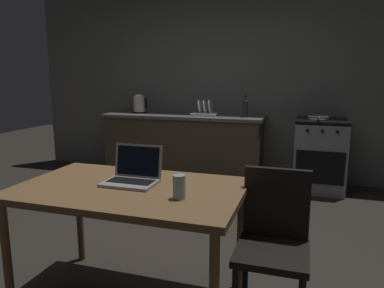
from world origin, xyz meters
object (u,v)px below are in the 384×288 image
frying_pan (318,117)px  dish_rack (205,112)px  stove_oven (320,155)px  bottle (245,107)px  chair (274,236)px  laptop (133,176)px  electric_kettle (139,104)px  drinking_glass (179,187)px  dining_table (130,198)px

frying_pan → dish_rack: bearing=178.9°
stove_oven → bottle: 1.09m
chair → laptop: bearing=-165.0°
stove_oven → electric_kettle: size_ratio=3.46×
stove_oven → electric_kettle: electric_kettle is taller
drinking_glass → dining_table: bearing=162.6°
stove_oven → dish_rack: bearing=179.9°
stove_oven → frying_pan: bearing=-150.9°
laptop → electric_kettle: electric_kettle is taller
dish_rack → bottle: bearing=-5.3°
chair → frying_pan: frying_pan is taller
stove_oven → dining_table: stove_oven is taller
stove_oven → chair: (-0.31, -2.66, 0.07)m
laptop → bottle: (0.25, 2.65, 0.21)m
dish_rack → frying_pan: bearing=-1.1°
stove_oven → frying_pan: frying_pan is taller
laptop → drinking_glass: size_ratio=2.45×
bottle → dish_rack: bearing=174.7°
dish_rack → electric_kettle: bearing=180.0°
stove_oven → dining_table: bearing=-112.8°
drinking_glass → dish_rack: (-0.66, 2.89, 0.11)m
drinking_glass → frying_pan: bearing=75.1°
dining_table → drinking_glass: size_ratio=10.36×
frying_pan → dish_rack: (-1.42, 0.03, 0.02)m
stove_oven → frying_pan: 0.47m
bottle → frying_pan: 0.89m
chair → bottle: 2.73m
dining_table → bottle: size_ratio=4.94×
electric_kettle → dish_rack: 0.96m
dining_table → chair: chair is taller
chair → stove_oven: bearing=96.4°
dining_table → dish_rack: bearing=96.2°
electric_kettle → laptop: bearing=-65.3°
stove_oven → dining_table: (-1.16, -2.77, 0.24)m
bottle → frying_pan: bottle is taller
electric_kettle → drinking_glass: size_ratio=1.94×
frying_pan → stove_oven: bearing=29.1°
dining_table → frying_pan: (1.12, 2.75, 0.22)m
chair → electric_kettle: 3.43m
dining_table → chair: bearing=7.1°
electric_kettle → frying_pan: bearing=-0.7°
dining_table → electric_kettle: 3.06m
drinking_glass → chair: bearing=23.9°
chair → electric_kettle: size_ratio=3.47×
laptop → bottle: bearing=93.9°
dining_table → frying_pan: bearing=67.9°
stove_oven → bottle: bearing=-177.1°
bottle → dish_rack: bottle is taller
dining_table → electric_kettle: bearing=114.4°
electric_kettle → dish_rack: size_ratio=0.75×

